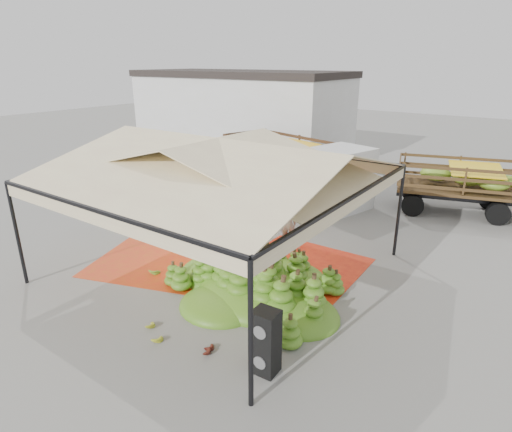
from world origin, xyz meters
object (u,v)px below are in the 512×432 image
Objects in this scene: banana_heap at (255,276)px; speaker_stack at (266,342)px; truck_right at (491,183)px; truck_left at (298,162)px; vendor at (288,223)px.

speaker_stack is at bearing -50.29° from banana_heap.
truck_right is at bearing 77.71° from speaker_stack.
speaker_stack is at bearing -47.09° from truck_left.
vendor is at bearing 107.38° from banana_heap.
speaker_stack is 0.94× the size of vendor.
truck_left is 8.02m from truck_right.
truck_left reaches higher than vendor.
banana_heap is 0.69× the size of truck_left.
vendor is (-1.09, 3.50, 0.17)m from banana_heap.
banana_heap is at bearing 84.55° from vendor.
vendor is (-3.03, 5.82, 0.05)m from speaker_stack.
truck_right is (7.76, 2.02, -0.22)m from truck_left.
truck_right is (5.12, 7.16, 0.62)m from vendor.
vendor is 0.19× the size of truck_left.
truck_left reaches higher than truck_right.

